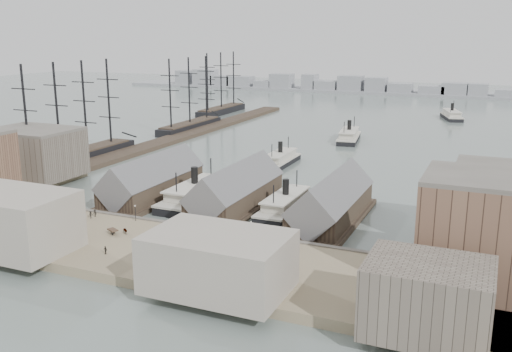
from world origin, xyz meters
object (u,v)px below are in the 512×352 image
at_px(ferry_docked_west, 195,194).
at_px(horse_cart_center, 121,231).
at_px(horse_cart_right, 220,263).
at_px(horse_cart_left, 47,216).
at_px(tram, 444,282).

distance_m(ferry_docked_west, horse_cart_center, 33.89).
relative_size(horse_cart_center, horse_cart_right, 1.04).
distance_m(horse_cart_left, horse_cart_center, 22.58).
bearing_deg(horse_cart_center, tram, -65.06).
height_order(horse_cart_center, horse_cart_right, horse_cart_right).
bearing_deg(tram, horse_cart_right, -163.50).
distance_m(tram, horse_cart_left, 91.24).
height_order(ferry_docked_west, horse_cart_center, ferry_docked_west).
relative_size(ferry_docked_west, horse_cart_left, 6.16).
bearing_deg(horse_cart_left, ferry_docked_west, -26.59).
height_order(tram, horse_cart_left, tram).
xyz_separation_m(horse_cart_left, horse_cart_center, (22.52, -1.58, -0.03)).
bearing_deg(horse_cart_right, horse_cart_center, 75.81).
xyz_separation_m(horse_cart_center, horse_cart_right, (28.59, -7.46, 0.04)).
bearing_deg(horse_cart_right, tram, -81.95).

